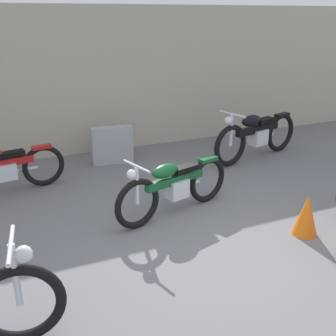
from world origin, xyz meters
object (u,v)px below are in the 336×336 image
Objects in this scene: motorcycle_black at (256,134)px; stone_marker at (112,145)px; motorcycle_green at (174,186)px; motorcycle_red at (1,169)px; traffic_cone at (306,215)px.

stone_marker is at bearing -32.04° from motorcycle_black.
motorcycle_green is 0.87× the size of motorcycle_black.
motorcycle_green is 2.74m from motorcycle_red.
motorcycle_red is at bearing 140.44° from traffic_cone.
motorcycle_red is (-1.98, -0.71, 0.07)m from stone_marker.
traffic_cone is 0.28× the size of motorcycle_red.
motorcycle_green is 0.99× the size of motorcycle_red.
motorcycle_green is at bearing 18.02° from motorcycle_black.
traffic_cone is at bearing 53.26° from motorcycle_black.
traffic_cone is 0.25× the size of motorcycle_black.
stone_marker is 3.89m from traffic_cone.
motorcycle_black reaches higher than stone_marker.
motorcycle_black is at bearing 67.46° from traffic_cone.
stone_marker is at bearing -169.98° from motorcycle_red.
motorcycle_green reaches higher than motorcycle_red.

